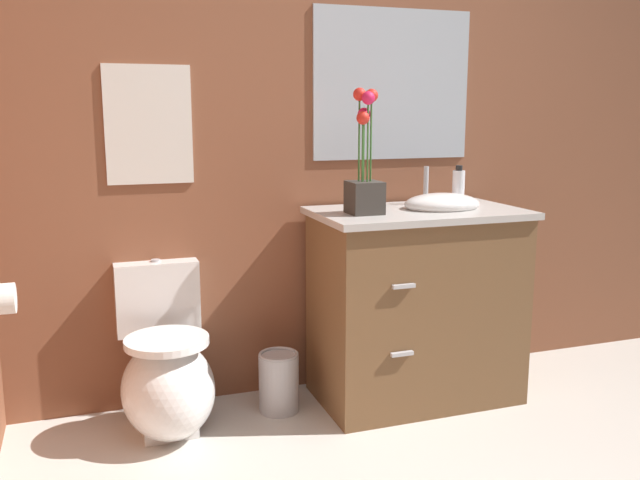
{
  "coord_description": "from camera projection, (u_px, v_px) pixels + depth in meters",
  "views": [
    {
      "loc": [
        -1.13,
        -1.24,
        1.33
      ],
      "look_at": [
        -0.19,
        1.43,
        0.79
      ],
      "focal_mm": 38.33,
      "sensor_mm": 36.0,
      "label": 1
    }
  ],
  "objects": [
    {
      "name": "soap_bottle",
      "position": [
        458.0,
        187.0,
        3.24
      ],
      "size": [
        0.06,
        0.06,
        0.18
      ],
      "color": "white",
      "rests_on": "vanity_cabinet"
    },
    {
      "name": "trash_bin",
      "position": [
        279.0,
        382.0,
        3.05
      ],
      "size": [
        0.18,
        0.18,
        0.27
      ],
      "color": "#B7B7BC",
      "rests_on": "ground_plane"
    },
    {
      "name": "wall_back",
      "position": [
        371.0,
        127.0,
        3.27
      ],
      "size": [
        4.66,
        0.05,
        2.5
      ],
      "primitive_type": "cube",
      "color": "brown",
      "rests_on": "ground_plane"
    },
    {
      "name": "wall_mirror",
      "position": [
        393.0,
        85.0,
        3.24
      ],
      "size": [
        0.8,
        0.01,
        0.7
      ],
      "primitive_type": "cube",
      "color": "#B2BCC6"
    },
    {
      "name": "toilet",
      "position": [
        167.0,
        375.0,
        2.85
      ],
      "size": [
        0.38,
        0.59,
        0.69
      ],
      "color": "white",
      "rests_on": "ground_plane"
    },
    {
      "name": "flower_vase",
      "position": [
        365.0,
        174.0,
        2.92
      ],
      "size": [
        0.14,
        0.14,
        0.53
      ],
      "color": "#38332D",
      "rests_on": "vanity_cabinet"
    },
    {
      "name": "vanity_cabinet",
      "position": [
        416.0,
        302.0,
        3.15
      ],
      "size": [
        0.94,
        0.56,
        1.07
      ],
      "color": "brown",
      "rests_on": "ground_plane"
    },
    {
      "name": "wall_poster",
      "position": [
        149.0,
        125.0,
        2.9
      ],
      "size": [
        0.36,
        0.01,
        0.5
      ],
      "primitive_type": "cube",
      "color": "silver"
    }
  ]
}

